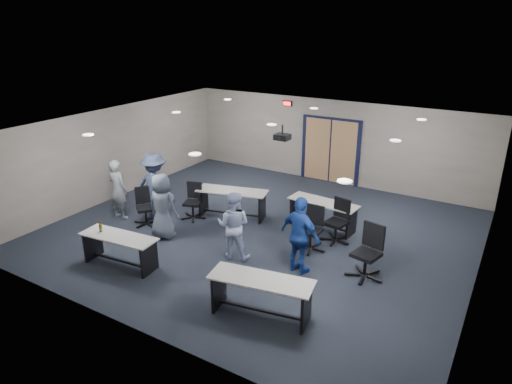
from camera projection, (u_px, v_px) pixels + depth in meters
The scene contains 24 objects.
floor at pixel (261, 231), 11.63m from camera, with size 10.00×10.00×0.00m, color black.
back_wall at pixel (331, 142), 14.75m from camera, with size 10.00×0.04×2.70m, color gray.
front_wall at pixel (124, 260), 7.54m from camera, with size 10.00×0.04×2.70m, color gray.
left_wall at pixel (116, 153), 13.55m from camera, with size 0.04×9.00×2.70m, color gray.
right_wall at pixel (486, 227), 8.74m from camera, with size 0.04×9.00×2.70m, color gray.
ceiling at pixel (261, 127), 10.67m from camera, with size 10.00×9.00×0.04m, color white.
double_door at pixel (330, 151), 14.83m from camera, with size 2.00×0.07×2.20m.
exit_sign at pixel (287, 103), 15.09m from camera, with size 0.32×0.07×0.18m.
ceiling_projector at pixel (282, 137), 11.03m from camera, with size 0.35×0.32×0.37m.
ceiling_can_lights at pixel (267, 127), 10.88m from camera, with size 6.24×5.74×0.02m, color white, non-canonical shape.
table_front_left at pixel (119, 245), 9.88m from camera, with size 1.80×0.75×0.97m.
table_front_right at pixel (261, 291), 8.16m from camera, with size 1.97×0.95×0.77m.
table_back_left at pixel (232, 199), 12.32m from camera, with size 2.00×1.09×0.77m.
table_back_right at pixel (323, 210), 11.65m from camera, with size 1.84×0.75×0.85m.
chair_back_a at pixel (192, 202), 12.22m from camera, with size 0.62×0.62×0.98m, color black, non-canonical shape.
chair_back_c at pixel (311, 229), 10.54m from camera, with size 0.66×0.66×1.05m, color black, non-canonical shape.
chair_back_d at pixel (336, 221), 10.95m from camera, with size 0.67×0.67×1.06m, color black, non-canonical shape.
chair_loose_left at pixel (145, 207), 11.86m from camera, with size 0.62×0.62×0.99m, color black, non-canonical shape.
chair_loose_right at pixel (366, 252), 9.38m from camera, with size 0.73×0.73×1.16m, color black, non-canonical shape.
person_gray at pixel (118, 189), 12.16m from camera, with size 0.60×0.39×1.64m, color #8D949A.
person_plaid at pixel (162, 206), 11.06m from camera, with size 0.80×0.52×1.64m, color #505B6E.
person_lightblue at pixel (234, 225), 10.12m from camera, with size 0.77×0.60×1.58m, color #B4C3EF.
person_navy at pixel (300, 236), 9.48m from camera, with size 1.00×0.42×1.71m, color #1A3C94.
person_back at pixel (155, 187), 12.08m from camera, with size 1.18×0.68×1.83m, color #3A4668.
Camera 1 is at (5.30, -9.07, 5.09)m, focal length 32.00 mm.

